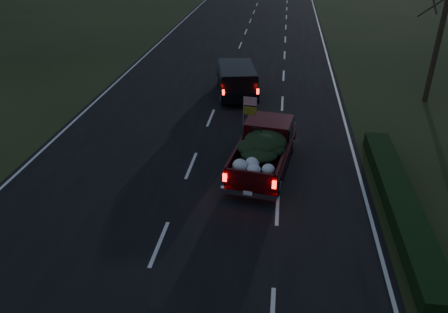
# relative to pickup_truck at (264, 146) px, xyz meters

# --- Properties ---
(ground) EXTENTS (120.00, 120.00, 0.00)m
(ground) POSITION_rel_pickup_truck_xyz_m (-2.94, -5.24, -1.00)
(ground) COLOR black
(ground) RESTS_ON ground
(road_asphalt) EXTENTS (14.00, 120.00, 0.02)m
(road_asphalt) POSITION_rel_pickup_truck_xyz_m (-2.94, -5.24, -0.99)
(road_asphalt) COLOR black
(road_asphalt) RESTS_ON ground
(hedge_row) EXTENTS (1.00, 10.00, 0.60)m
(hedge_row) POSITION_rel_pickup_truck_xyz_m (4.86, -2.24, -0.70)
(hedge_row) COLOR black
(hedge_row) RESTS_ON ground
(bare_tree_far) EXTENTS (3.60, 3.60, 7.00)m
(bare_tree_far) POSITION_rel_pickup_truck_xyz_m (8.56, 8.76, 4.23)
(bare_tree_far) COLOR black
(bare_tree_far) RESTS_ON ground
(pickup_truck) EXTENTS (2.62, 5.30, 2.66)m
(pickup_truck) POSITION_rel_pickup_truck_xyz_m (0.00, 0.00, 0.00)
(pickup_truck) COLOR #3A070A
(pickup_truck) RESTS_ON ground
(lead_suv) EXTENTS (2.93, 5.13, 1.39)m
(lead_suv) POSITION_rel_pickup_truck_xyz_m (-2.00, 8.29, 0.05)
(lead_suv) COLOR black
(lead_suv) RESTS_ON ground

